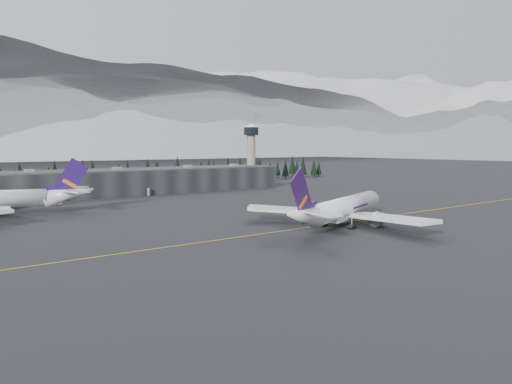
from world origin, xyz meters
TOP-DOWN VIEW (x-y plane):
  - ground at (0.00, 0.00)m, footprint 1400.00×1400.00m
  - taxiline at (0.00, -2.00)m, footprint 400.00×0.40m
  - terminal at (0.00, 125.00)m, footprint 160.00×30.00m
  - control_tower at (75.00, 128.00)m, footprint 10.00×10.00m
  - treeline at (0.00, 162.00)m, footprint 360.00×20.00m
  - jet_main at (11.34, -6.66)m, footprint 62.10×55.33m
  - gse_vehicle_a at (-44.95, 95.72)m, footprint 2.81×5.63m
  - gse_vehicle_b at (-0.23, 108.50)m, footprint 4.20×3.18m

SIDE VIEW (x-z plane):
  - ground at x=0.00m, z-range 0.00..0.00m
  - taxiline at x=0.00m, z-range 0.00..0.02m
  - gse_vehicle_b at x=-0.23m, z-range 0.00..1.33m
  - gse_vehicle_a at x=-44.95m, z-range 0.00..1.53m
  - jet_main at x=11.34m, z-range -4.14..14.84m
  - terminal at x=0.00m, z-range 0.00..12.60m
  - treeline at x=0.00m, z-range 0.00..15.00m
  - control_tower at x=75.00m, z-range 4.56..42.26m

